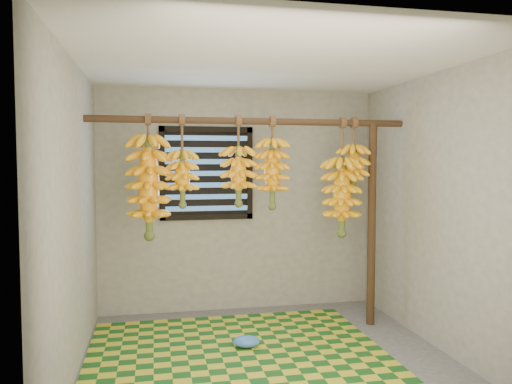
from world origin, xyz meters
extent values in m
cube|color=#4D4D4D|center=(0.00, 0.00, -0.01)|extent=(3.00, 3.00, 0.01)
cube|color=silver|center=(0.00, 0.00, 2.40)|extent=(3.00, 3.00, 0.01)
cube|color=gray|center=(0.00, 1.50, 1.20)|extent=(3.00, 0.01, 2.40)
cube|color=gray|center=(-1.50, 0.00, 1.20)|extent=(0.01, 3.00, 2.40)
cube|color=gray|center=(1.50, 0.00, 1.20)|extent=(0.01, 3.00, 2.40)
cube|color=black|center=(-0.35, 1.48, 1.50)|extent=(1.00, 0.04, 1.00)
cylinder|color=#3F2A17|center=(0.00, 0.70, 2.00)|extent=(3.00, 0.06, 0.06)
cylinder|color=#3F2A17|center=(1.20, 0.70, 1.00)|extent=(0.08, 0.08, 2.00)
cube|color=#164C17|center=(-0.23, 0.24, 0.01)|extent=(2.49, 2.00, 0.01)
ellipsoid|color=#3973D5|center=(-0.13, 0.32, 0.06)|extent=(0.26, 0.21, 0.10)
cylinder|color=brown|center=(-0.65, 0.70, 1.87)|extent=(0.02, 0.02, 0.32)
cylinder|color=#4C5923|center=(-0.65, 0.70, 1.49)|extent=(0.05, 0.05, 0.49)
cylinder|color=brown|center=(-0.95, 0.70, 1.93)|extent=(0.02, 0.02, 0.20)
cylinder|color=#4C5923|center=(-0.95, 0.70, 1.42)|extent=(0.07, 0.07, 0.88)
cylinder|color=brown|center=(-0.13, 0.70, 1.88)|extent=(0.02, 0.02, 0.29)
cylinder|color=#4C5923|center=(-0.13, 0.70, 1.51)|extent=(0.06, 0.06, 0.51)
cylinder|color=brown|center=(0.19, 0.70, 1.92)|extent=(0.02, 0.02, 0.21)
cylinder|color=#4C5923|center=(0.19, 0.70, 1.54)|extent=(0.06, 0.06, 0.62)
cylinder|color=brown|center=(0.89, 0.70, 1.83)|extent=(0.02, 0.02, 0.40)
cylinder|color=#4C5923|center=(0.89, 0.70, 1.30)|extent=(0.07, 0.07, 0.71)
cylinder|color=brown|center=(1.00, 0.70, 1.90)|extent=(0.02, 0.02, 0.27)
cylinder|color=#4C5923|center=(1.00, 0.70, 1.58)|extent=(0.06, 0.06, 0.43)
camera|label=1|loc=(-0.91, -3.87, 1.62)|focal=35.00mm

